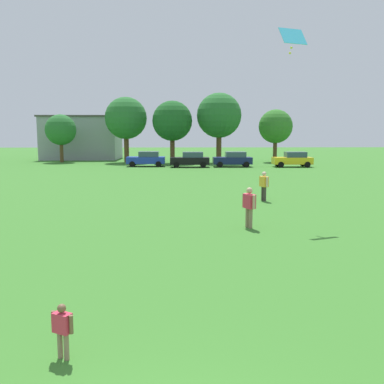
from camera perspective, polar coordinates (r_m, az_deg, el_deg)
ground_plane at (r=34.13m, az=-2.16°, el=1.49°), size 160.00×160.00×0.00m
child_kite_flyer at (r=7.78m, az=-16.77°, el=-16.67°), size 0.41×0.30×0.96m
adult_bystander at (r=17.22m, az=7.58°, el=-1.58°), size 0.49×0.72×1.62m
bystander_near_trees at (r=24.22m, az=9.50°, el=1.11°), size 0.46×0.74×1.64m
kite at (r=19.70m, az=13.18°, el=19.26°), size 1.25×0.87×1.10m
parked_car_blue_0 at (r=49.15m, az=-6.03°, el=4.39°), size 4.30×2.02×1.68m
parked_car_black_1 at (r=47.80m, az=-0.22°, el=4.33°), size 4.30×2.02×1.68m
parked_car_navy_2 at (r=48.44m, az=5.46°, el=4.35°), size 4.30×2.02×1.68m
parked_car_yellow_3 at (r=49.37m, az=13.22°, el=4.24°), size 4.30×2.02×1.68m
tree_far_left at (r=58.38m, az=-16.98°, el=7.86°), size 3.94×3.94×6.14m
tree_left at (r=56.22m, az=-8.74°, el=9.61°), size 5.33×5.33×8.31m
tree_center at (r=54.28m, az=-2.63°, el=9.35°), size 4.97×4.97×7.74m
tree_right at (r=55.08m, az=3.61°, el=10.05°), size 5.63×5.63×8.77m
tree_far_right at (r=57.30m, az=11.00°, el=8.50°), size 4.36×4.36×6.79m
house_left at (r=65.26m, az=-14.29°, el=7.00°), size 10.91×8.39×6.19m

